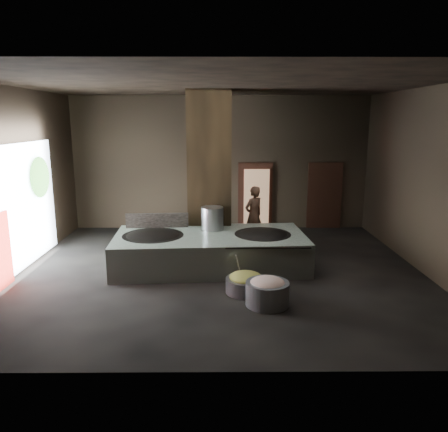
{
  "coord_description": "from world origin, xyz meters",
  "views": [
    {
      "loc": [
        0.01,
        -10.4,
        3.72
      ],
      "look_at": [
        0.1,
        0.72,
        1.25
      ],
      "focal_mm": 35.0,
      "sensor_mm": 36.0,
      "label": 1
    }
  ],
  "objects_px": {
    "hearth_platform": "(210,250)",
    "wok_left": "(153,239)",
    "stock_pot": "(212,219)",
    "cook": "(254,215)",
    "veg_basin": "(246,285)",
    "wok_right": "(263,237)",
    "meat_basin": "(267,293)"
  },
  "relations": [
    {
      "from": "hearth_platform",
      "to": "cook",
      "type": "relative_size",
      "value": 2.73
    },
    {
      "from": "cook",
      "to": "meat_basin",
      "type": "distance_m",
      "value": 4.57
    },
    {
      "from": "stock_pot",
      "to": "hearth_platform",
      "type": "bearing_deg",
      "value": -95.19
    },
    {
      "from": "hearth_platform",
      "to": "meat_basin",
      "type": "height_order",
      "value": "hearth_platform"
    },
    {
      "from": "hearth_platform",
      "to": "veg_basin",
      "type": "bearing_deg",
      "value": -68.74
    },
    {
      "from": "veg_basin",
      "to": "stock_pot",
      "type": "bearing_deg",
      "value": 108.25
    },
    {
      "from": "cook",
      "to": "meat_basin",
      "type": "xyz_separation_m",
      "value": [
        -0.05,
        -4.52,
        -0.64
      ]
    },
    {
      "from": "hearth_platform",
      "to": "veg_basin",
      "type": "xyz_separation_m",
      "value": [
        0.82,
        -1.77,
        -0.26
      ]
    },
    {
      "from": "hearth_platform",
      "to": "wok_left",
      "type": "bearing_deg",
      "value": 178.51
    },
    {
      "from": "wok_left",
      "to": "cook",
      "type": "height_order",
      "value": "cook"
    },
    {
      "from": "cook",
      "to": "veg_basin",
      "type": "distance_m",
      "value": 3.96
    },
    {
      "from": "veg_basin",
      "to": "meat_basin",
      "type": "relative_size",
      "value": 0.98
    },
    {
      "from": "wok_left",
      "to": "meat_basin",
      "type": "relative_size",
      "value": 1.71
    },
    {
      "from": "cook",
      "to": "meat_basin",
      "type": "relative_size",
      "value": 1.99
    },
    {
      "from": "veg_basin",
      "to": "meat_basin",
      "type": "bearing_deg",
      "value": -58.45
    },
    {
      "from": "hearth_platform",
      "to": "cook",
      "type": "distance_m",
      "value": 2.49
    },
    {
      "from": "stock_pot",
      "to": "veg_basin",
      "type": "relative_size",
      "value": 0.72
    },
    {
      "from": "hearth_platform",
      "to": "stock_pot",
      "type": "height_order",
      "value": "stock_pot"
    },
    {
      "from": "cook",
      "to": "stock_pot",
      "type": "bearing_deg",
      "value": 14.87
    },
    {
      "from": "wok_left",
      "to": "veg_basin",
      "type": "distance_m",
      "value": 2.9
    },
    {
      "from": "hearth_platform",
      "to": "wok_left",
      "type": "xyz_separation_m",
      "value": [
        -1.45,
        -0.05,
        0.33
      ]
    },
    {
      "from": "hearth_platform",
      "to": "wok_right",
      "type": "height_order",
      "value": "wok_right"
    },
    {
      "from": "stock_pot",
      "to": "veg_basin",
      "type": "xyz_separation_m",
      "value": [
        0.77,
        -2.32,
        -0.97
      ]
    },
    {
      "from": "hearth_platform",
      "to": "meat_basin",
      "type": "xyz_separation_m",
      "value": [
        1.22,
        -2.43,
        -0.18
      ]
    },
    {
      "from": "stock_pot",
      "to": "cook",
      "type": "bearing_deg",
      "value": 51.65
    },
    {
      "from": "hearth_platform",
      "to": "stock_pot",
      "type": "xyz_separation_m",
      "value": [
        0.05,
        0.55,
        0.71
      ]
    },
    {
      "from": "wok_right",
      "to": "meat_basin",
      "type": "height_order",
      "value": "wok_right"
    },
    {
      "from": "wok_left",
      "to": "stock_pot",
      "type": "relative_size",
      "value": 2.42
    },
    {
      "from": "wok_right",
      "to": "veg_basin",
      "type": "xyz_separation_m",
      "value": [
        -0.53,
        -1.82,
        -0.59
      ]
    },
    {
      "from": "veg_basin",
      "to": "meat_basin",
      "type": "height_order",
      "value": "meat_basin"
    },
    {
      "from": "stock_pot",
      "to": "meat_basin",
      "type": "height_order",
      "value": "stock_pot"
    },
    {
      "from": "wok_left",
      "to": "veg_basin",
      "type": "xyz_separation_m",
      "value": [
        2.27,
        -1.72,
        -0.59
      ]
    }
  ]
}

